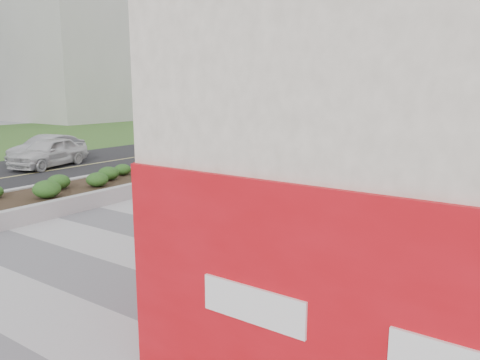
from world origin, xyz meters
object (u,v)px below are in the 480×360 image
object	(u,v)px
traffic_signal_near	(257,109)
car_dark	(204,143)
traffic_signal_far	(147,106)
car_white	(49,152)
planter	(159,173)
skateboarder	(310,163)
car_silver	(47,148)

from	to	relation	value
traffic_signal_near	car_dark	world-z (taller)	traffic_signal_near
traffic_signal_far	car_white	world-z (taller)	traffic_signal_far
traffic_signal_far	car_white	bearing A→B (deg)	-71.83
planter	car_white	bearing A→B (deg)	-177.64
traffic_signal_far	car_white	distance (m)	11.04
skateboarder	planter	bearing A→B (deg)	-126.60
car_silver	car_dark	world-z (taller)	car_dark
skateboarder	car_white	bearing A→B (deg)	-147.98
planter	car_white	xyz separation A→B (m)	(-7.54, -0.31, 0.34)
traffic_signal_near	traffic_signal_far	size ratio (longest dim) A/B	1.00
traffic_signal_far	car_dark	xyz separation A→B (m)	(7.41, -2.56, -2.00)
traffic_signal_near	car_white	world-z (taller)	traffic_signal_near
car_white	car_silver	xyz separation A→B (m)	(-1.75, 1.02, -0.03)
planter	car_silver	world-z (taller)	car_silver
traffic_signal_far	car_silver	xyz separation A→B (m)	(1.63, -9.29, -2.03)
traffic_signal_near	car_silver	xyz separation A→B (m)	(-7.57, -9.79, -2.03)
traffic_signal_near	car_white	distance (m)	12.44
skateboarder	traffic_signal_far	bearing A→B (deg)	171.83
skateboarder	car_silver	bearing A→B (deg)	-154.17
skateboarder	car_dark	distance (m)	8.95
car_white	car_silver	size ratio (longest dim) A/B	1.01
planter	car_white	distance (m)	7.56
traffic_signal_near	planter	bearing A→B (deg)	-80.65
planter	skateboarder	xyz separation A→B (m)	(4.97, 4.62, 0.29)
traffic_signal_far	car_dark	world-z (taller)	traffic_signal_far
car_white	car_silver	distance (m)	2.03
traffic_signal_near	traffic_signal_far	world-z (taller)	same
traffic_signal_near	car_dark	bearing A→B (deg)	-120.28
planter	traffic_signal_far	distance (m)	15.00
car_white	car_silver	bearing A→B (deg)	135.78
traffic_signal_near	traffic_signal_far	distance (m)	9.21
skateboarder	car_white	world-z (taller)	car_white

